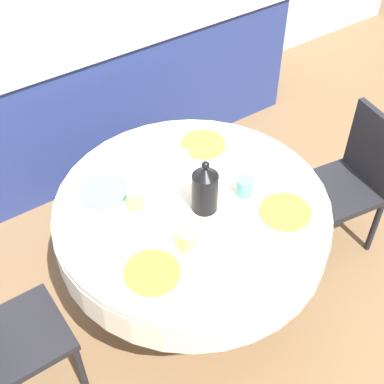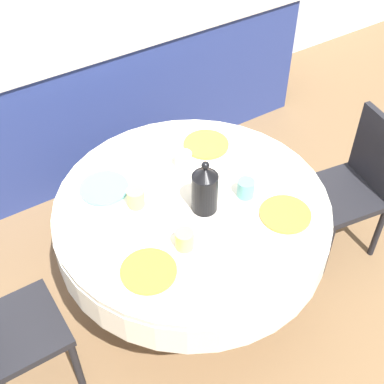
% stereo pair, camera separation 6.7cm
% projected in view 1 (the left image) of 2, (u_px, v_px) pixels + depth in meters
% --- Properties ---
extents(ground_plane, '(12.00, 12.00, 0.00)m').
position_uv_depth(ground_plane, '(192.00, 292.00, 3.07)').
color(ground_plane, brown).
extents(kitchen_counter, '(3.24, 0.64, 0.95)m').
position_uv_depth(kitchen_counter, '(72.00, 103.00, 3.57)').
color(kitchen_counter, navy).
rests_on(kitchen_counter, ground_plane).
extents(dining_table, '(1.34, 1.34, 0.73)m').
position_uv_depth(dining_table, '(192.00, 221.00, 2.64)').
color(dining_table, tan).
rests_on(dining_table, ground_plane).
extents(chair_left, '(0.45, 0.45, 0.88)m').
position_uv_depth(chair_left, '(352.00, 178.00, 3.04)').
color(chair_left, black).
rests_on(chair_left, ground_plane).
extents(chair_right, '(0.40, 0.40, 0.88)m').
position_uv_depth(chair_right, '(0.00, 337.00, 2.31)').
color(chair_right, black).
rests_on(chair_right, ground_plane).
extents(plate_near_left, '(0.24, 0.24, 0.01)m').
position_uv_depth(plate_near_left, '(152.00, 272.00, 2.26)').
color(plate_near_left, yellow).
rests_on(plate_near_left, dining_table).
extents(cup_near_left, '(0.08, 0.08, 0.09)m').
position_uv_depth(cup_near_left, '(187.00, 240.00, 2.33)').
color(cup_near_left, '#DBB766').
rests_on(cup_near_left, dining_table).
extents(plate_near_right, '(0.24, 0.24, 0.01)m').
position_uv_depth(plate_near_right, '(285.00, 212.00, 2.51)').
color(plate_near_right, orange).
rests_on(plate_near_right, dining_table).
extents(cup_near_right, '(0.08, 0.08, 0.09)m').
position_uv_depth(cup_near_right, '(245.00, 187.00, 2.57)').
color(cup_near_right, '#5BA39E').
rests_on(cup_near_right, dining_table).
extents(plate_far_left, '(0.24, 0.24, 0.01)m').
position_uv_depth(plate_far_left, '(103.00, 191.00, 2.61)').
color(plate_far_left, '#60BCB7').
rests_on(plate_far_left, dining_table).
extents(cup_far_left, '(0.08, 0.08, 0.09)m').
position_uv_depth(cup_far_left, '(136.00, 200.00, 2.51)').
color(cup_far_left, '#DBB766').
rests_on(cup_far_left, dining_table).
extents(plate_far_right, '(0.24, 0.24, 0.01)m').
position_uv_depth(plate_far_right, '(203.00, 144.00, 2.86)').
color(plate_far_right, orange).
rests_on(plate_far_right, dining_table).
extents(cup_far_right, '(0.08, 0.08, 0.09)m').
position_uv_depth(cup_far_right, '(182.00, 161.00, 2.71)').
color(cup_far_right, white).
rests_on(cup_far_right, dining_table).
extents(coffee_carafe, '(0.12, 0.12, 0.29)m').
position_uv_depth(coffee_carafe, '(205.00, 189.00, 2.45)').
color(coffee_carafe, black).
rests_on(coffee_carafe, dining_table).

